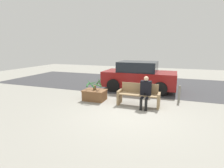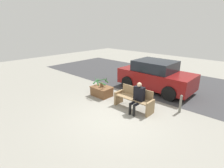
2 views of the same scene
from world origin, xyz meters
name	(u,v)px [view 1 (image 1 of 2)]	position (x,y,z in m)	size (l,w,h in m)	color
ground_plane	(131,113)	(0.00, 0.00, 0.00)	(30.00, 30.00, 0.00)	gray
road_surface	(151,84)	(0.00, 5.30, 0.00)	(20.00, 6.00, 0.01)	#38383A
bench	(139,95)	(0.07, 0.96, 0.43)	(1.69, 0.53, 0.89)	#8C704C
person_seated	(145,91)	(0.37, 0.77, 0.69)	(0.42, 0.61, 1.25)	black
planter_box	(95,95)	(-1.93, 1.01, 0.25)	(1.00, 0.74, 0.47)	brown
potted_plant	(94,84)	(-1.94, 1.00, 0.76)	(0.83, 0.84, 0.62)	brown
parked_car	(139,76)	(-0.45, 3.61, 0.78)	(3.90, 1.98, 1.58)	maroon
bollard_post	(179,94)	(1.64, 1.93, 0.39)	(0.11, 0.11, 0.75)	slate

